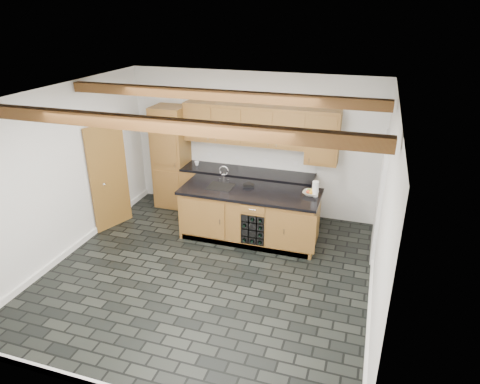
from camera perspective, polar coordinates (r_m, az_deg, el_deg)
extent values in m
plane|color=black|center=(6.96, -4.22, -10.62)|extent=(5.00, 5.00, 0.00)
plane|color=white|center=(8.50, 1.74, 6.43)|extent=(5.00, 0.00, 5.00)
plane|color=white|center=(7.54, -22.53, 2.32)|extent=(0.00, 5.00, 5.00)
plane|color=white|center=(5.88, 18.66, -2.93)|extent=(0.00, 5.00, 5.00)
plane|color=white|center=(5.87, -5.04, 12.66)|extent=(5.00, 5.00, 0.00)
cube|color=#523615|center=(4.83, -10.47, 8.79)|extent=(4.90, 0.15, 0.15)
cube|color=#523615|center=(6.43, -2.93, 12.78)|extent=(4.90, 0.15, 0.15)
cube|color=white|center=(8.07, -20.94, -6.65)|extent=(0.04, 5.00, 0.10)
cube|color=white|center=(6.57, 16.94, -13.53)|extent=(0.04, 5.00, 0.10)
cube|color=white|center=(8.61, -16.64, 2.98)|extent=(0.06, 0.94, 2.04)
cube|color=brown|center=(8.26, -17.07, 1.93)|extent=(0.31, 0.77, 2.00)
cube|color=white|center=(7.40, 18.15, -0.58)|extent=(0.06, 0.98, 2.04)
cube|color=black|center=(7.41, 18.33, -0.75)|extent=(0.02, 0.86, 1.96)
cube|color=brown|center=(8.92, -9.10, 4.61)|extent=(0.65, 0.60, 2.10)
cube|color=brown|center=(8.57, 0.95, -0.26)|extent=(2.60, 0.60, 0.88)
cube|color=black|center=(8.40, 0.97, 2.65)|extent=(2.64, 0.62, 0.05)
cube|color=white|center=(8.56, 1.54, 5.09)|extent=(2.60, 0.02, 0.52)
cube|color=brown|center=(8.26, 0.59, 8.99)|extent=(2.40, 0.35, 0.75)
cube|color=brown|center=(8.00, 11.00, 7.15)|extent=(0.60, 0.35, 1.00)
cube|color=brown|center=(7.71, 1.32, -3.12)|extent=(2.40, 0.90, 0.88)
cube|color=black|center=(7.51, 1.36, 0.05)|extent=(2.46, 0.96, 0.05)
cube|color=brown|center=(7.52, -4.96, -3.60)|extent=(0.80, 0.02, 0.70)
cube|color=brown|center=(7.11, 7.66, -5.45)|extent=(0.60, 0.02, 0.70)
cube|color=black|center=(7.42, 1.98, -4.61)|extent=(0.42, 0.30, 0.56)
cylinder|color=black|center=(7.45, 2.91, -6.33)|extent=(0.07, 0.26, 0.07)
cylinder|color=black|center=(7.25, 2.98, -3.45)|extent=(0.07, 0.26, 0.07)
cylinder|color=black|center=(7.49, 1.87, -6.17)|extent=(0.07, 0.26, 0.07)
cylinder|color=black|center=(7.52, 0.84, -6.01)|extent=(0.07, 0.26, 0.07)
cylinder|color=black|center=(7.39, 2.93, -5.38)|extent=(0.07, 0.26, 0.07)
cylinder|color=black|center=(7.32, 2.96, -4.42)|extent=(0.07, 0.26, 0.07)
cylinder|color=black|center=(7.29, 1.91, -3.30)|extent=(0.07, 0.26, 0.07)
cylinder|color=black|center=(7.39, 0.85, -4.12)|extent=(0.07, 0.26, 0.07)
cube|color=black|center=(7.66, -2.59, 0.68)|extent=(0.45, 0.40, 0.02)
cylinder|color=silver|center=(7.78, -2.15, 1.89)|extent=(0.02, 0.02, 0.20)
torus|color=silver|center=(7.73, -2.16, 2.85)|extent=(0.18, 0.02, 0.18)
cylinder|color=silver|center=(7.83, -2.69, 1.54)|extent=(0.02, 0.02, 0.08)
cylinder|color=silver|center=(7.78, -1.59, 1.41)|extent=(0.02, 0.02, 0.08)
cube|color=black|center=(7.64, 1.13, 0.86)|extent=(0.22, 0.17, 0.04)
cylinder|color=black|center=(7.63, 1.13, 1.07)|extent=(0.13, 0.13, 0.02)
imported|color=beige|center=(7.40, 9.39, -0.16)|extent=(0.30, 0.30, 0.06)
sphere|color=red|center=(7.38, 9.79, 0.04)|extent=(0.07, 0.07, 0.07)
sphere|color=orange|center=(7.43, 9.59, 0.21)|extent=(0.07, 0.07, 0.07)
sphere|color=#609428|center=(7.42, 9.14, 0.21)|extent=(0.07, 0.07, 0.07)
sphere|color=#C53F1D|center=(7.37, 9.06, 0.04)|extent=(0.07, 0.07, 0.07)
sphere|color=orange|center=(7.34, 9.46, -0.07)|extent=(0.07, 0.07, 0.07)
cylinder|color=white|center=(7.33, 10.02, 0.42)|extent=(0.11, 0.11, 0.27)
imported|color=white|center=(8.73, -5.78, 3.83)|extent=(0.10, 0.10, 0.08)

